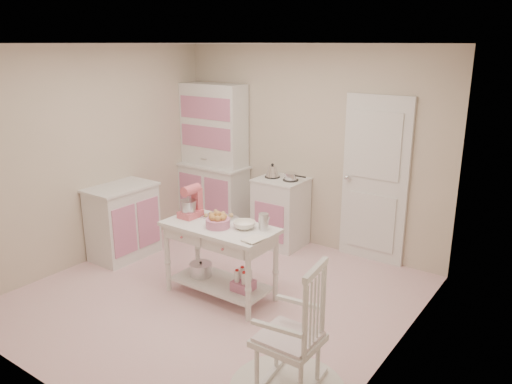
# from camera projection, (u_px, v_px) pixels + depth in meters

# --- Properties ---
(room_shell) EXTENTS (3.84, 3.84, 2.62)m
(room_shell) POSITION_uv_depth(u_px,v_px,m) (212.00, 145.00, 4.88)
(room_shell) COLOR pink
(room_shell) RESTS_ON ground
(door) EXTENTS (0.82, 0.05, 2.04)m
(door) POSITION_uv_depth(u_px,v_px,m) (375.00, 180.00, 5.99)
(door) COLOR white
(door) RESTS_ON ground
(hutch) EXTENTS (1.06, 0.50, 2.08)m
(hutch) POSITION_uv_depth(u_px,v_px,m) (213.00, 157.00, 7.13)
(hutch) COLOR white
(hutch) RESTS_ON ground
(stove) EXTENTS (0.62, 0.57, 0.92)m
(stove) POSITION_uv_depth(u_px,v_px,m) (281.00, 212.00, 6.59)
(stove) COLOR white
(stove) RESTS_ON ground
(base_cabinet) EXTENTS (0.54, 0.84, 0.92)m
(base_cabinet) POSITION_uv_depth(u_px,v_px,m) (123.00, 222.00, 6.24)
(base_cabinet) COLOR white
(base_cabinet) RESTS_ON ground
(rocking_chair) EXTENTS (0.56, 0.77, 1.10)m
(rocking_chair) POSITION_uv_depth(u_px,v_px,m) (289.00, 328.00, 3.74)
(rocking_chair) COLOR white
(rocking_chair) RESTS_ON ground
(work_table) EXTENTS (1.20, 0.60, 0.80)m
(work_table) POSITION_uv_depth(u_px,v_px,m) (220.00, 261.00, 5.25)
(work_table) COLOR white
(work_table) RESTS_ON ground
(stand_mixer) EXTENTS (0.20, 0.28, 0.34)m
(stand_mixer) POSITION_uv_depth(u_px,v_px,m) (190.00, 202.00, 5.34)
(stand_mixer) COLOR #D75B67
(stand_mixer) RESTS_ON work_table
(cookie_tray) EXTENTS (0.34, 0.24, 0.02)m
(cookie_tray) POSITION_uv_depth(u_px,v_px,m) (219.00, 217.00, 5.36)
(cookie_tray) COLOR silver
(cookie_tray) RESTS_ON work_table
(bread_basket) EXTENTS (0.25, 0.25, 0.09)m
(bread_basket) POSITION_uv_depth(u_px,v_px,m) (218.00, 223.00, 5.08)
(bread_basket) COLOR #CD759C
(bread_basket) RESTS_ON work_table
(mixing_bowl) EXTENTS (0.23, 0.23, 0.07)m
(mixing_bowl) POSITION_uv_depth(u_px,v_px,m) (244.00, 225.00, 5.05)
(mixing_bowl) COLOR white
(mixing_bowl) RESTS_ON work_table
(metal_pitcher) EXTENTS (0.10, 0.10, 0.17)m
(metal_pitcher) POSITION_uv_depth(u_px,v_px,m) (264.00, 222.00, 4.99)
(metal_pitcher) COLOR silver
(metal_pitcher) RESTS_ON work_table
(recipe_book) EXTENTS (0.18, 0.23, 0.02)m
(recipe_book) POSITION_uv_depth(u_px,v_px,m) (248.00, 237.00, 4.79)
(recipe_book) COLOR white
(recipe_book) RESTS_ON work_table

